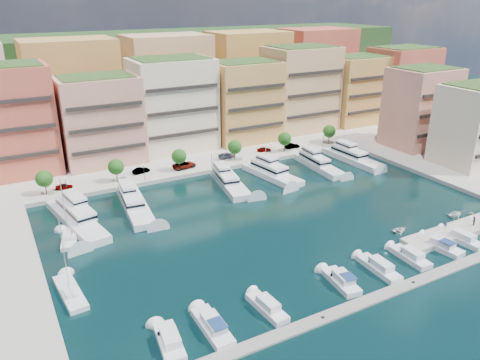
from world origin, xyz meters
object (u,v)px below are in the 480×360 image
(tender_1, at_px, (422,232))
(car_2, at_px, (184,165))
(cruiser_5, at_px, (379,268))
(car_3, at_px, (227,155))
(tree_4, at_px, (285,139))
(person_1, at_px, (473,221))
(tree_3, at_px, (235,147))
(yacht_4, at_px, (271,173))
(yacht_0, at_px, (76,216))
(yacht_1, at_px, (134,203))
(car_5, at_px, (292,146))
(tender_2, at_px, (456,214))
(lamppost_0, at_px, (65,183))
(sailboat_1, at_px, (71,293))
(car_0, at_px, (64,186))
(cruiser_0, at_px, (170,342))
(person_0, at_px, (446,224))
(tender_0, at_px, (400,230))
(lamppost_1, at_px, (144,169))
(tree_2, at_px, (179,156))
(lamppost_2, at_px, (212,157))
(car_1, at_px, (141,170))
(yacht_3, at_px, (229,181))
(tree_1, at_px, (116,167))
(cruiser_2, at_px, (267,308))
(lamppost_4, at_px, (323,138))
(tree_0, at_px, (44,179))
(lamppost_3, at_px, (271,147))
(cruiser_8, at_px, (461,239))
(yacht_6, at_px, (352,157))
(sailboat_2, at_px, (70,239))
(tree_5, at_px, (329,131))
(tender_3, at_px, (471,213))
(cruiser_1, at_px, (213,327))
(cruiser_6, at_px, (410,257))

(tender_1, relative_size, car_2, 0.26)
(cruiser_5, height_order, car_3, car_3)
(tree_4, distance_m, person_1, 56.49)
(tree_3, bearing_deg, yacht_4, -75.76)
(yacht_0, relative_size, person_1, 12.50)
(cruiser_5, bearing_deg, person_1, 4.41)
(yacht_1, height_order, yacht_4, same)
(cruiser_5, distance_m, car_5, 64.03)
(tender_2, distance_m, person_1, 6.48)
(lamppost_0, height_order, sailboat_1, sailboat_1)
(yacht_0, relative_size, car_0, 6.10)
(cruiser_0, bearing_deg, person_0, 3.96)
(sailboat_1, bearing_deg, tender_0, -8.92)
(tree_3, xyz_separation_m, person_0, (16.92, -54.09, -2.95))
(cruiser_0, xyz_separation_m, car_3, (39.88, 60.92, 1.20))
(lamppost_1, relative_size, car_0, 1.08)
(tree_2, xyz_separation_m, yacht_1, (-16.32, -14.40, -3.65))
(lamppost_2, xyz_separation_m, tender_0, (17.58, -47.46, -3.47))
(tender_2, xyz_separation_m, car_1, (-50.28, 53.14, 1.32))
(yacht_3, bearing_deg, tender_2, -47.90)
(tree_1, height_order, car_1, tree_1)
(tree_2, xyz_separation_m, cruiser_2, (-9.86, -58.09, -4.20))
(cruiser_0, bearing_deg, lamppost_4, 39.01)
(tree_2, bearing_deg, tree_0, 180.00)
(car_1, bearing_deg, lamppost_3, -108.90)
(tender_2, bearing_deg, yacht_0, 55.51)
(cruiser_8, bearing_deg, yacht_6, 74.08)
(sailboat_1, xyz_separation_m, sailboat_2, (3.01, 17.58, 0.01))
(tree_1, xyz_separation_m, lamppost_1, (6.00, -2.30, -0.92))
(tree_3, bearing_deg, lamppost_0, -177.01)
(tender_0, bearing_deg, tree_5, -26.75)
(tender_3, bearing_deg, car_1, 52.54)
(person_0, xyz_separation_m, person_1, (5.46, -1.97, 0.16))
(tree_2, xyz_separation_m, car_2, (1.73, 0.98, -2.88))
(tree_3, xyz_separation_m, person_1, (22.38, -56.06, -2.79))
(cruiser_1, bearing_deg, cruiser_5, 0.05)
(tree_0, xyz_separation_m, lamppost_1, (22.00, -2.30, -0.92))
(tree_2, distance_m, lamppost_0, 28.11)
(tree_4, height_order, tender_2, tree_4)
(lamppost_0, xyz_separation_m, yacht_6, (73.37, -10.98, -2.62))
(tree_0, height_order, person_0, tree_0)
(tree_0, xyz_separation_m, yacht_6, (77.37, -13.28, -3.53))
(tree_4, distance_m, car_3, 17.49)
(tree_1, distance_m, tender_2, 76.23)
(tree_0, relative_size, tree_3, 1.00)
(sailboat_1, height_order, person_0, sailboat_1)
(cruiser_5, relative_size, sailboat_2, 0.67)
(cruiser_2, xyz_separation_m, cruiser_6, (29.16, 0.00, 0.00))
(cruiser_0, distance_m, car_3, 72.82)
(tree_3, distance_m, lamppost_0, 44.07)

